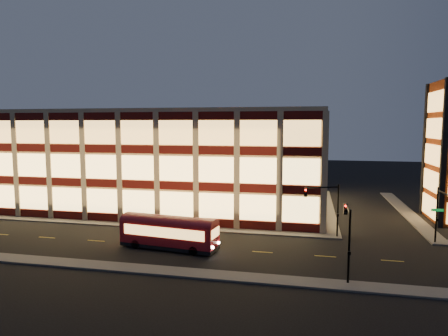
# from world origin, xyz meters

# --- Properties ---
(ground) EXTENTS (200.00, 200.00, 0.00)m
(ground) POSITION_xyz_m (0.00, 0.00, 0.00)
(ground) COLOR black
(ground) RESTS_ON ground
(sidewalk_office_south) EXTENTS (54.00, 2.00, 0.15)m
(sidewalk_office_south) POSITION_xyz_m (-3.00, 1.00, 0.07)
(sidewalk_office_south) COLOR #514F4C
(sidewalk_office_south) RESTS_ON ground
(sidewalk_office_east) EXTENTS (2.00, 30.00, 0.15)m
(sidewalk_office_east) POSITION_xyz_m (23.00, 17.00, 0.07)
(sidewalk_office_east) COLOR #514F4C
(sidewalk_office_east) RESTS_ON ground
(sidewalk_tower_west) EXTENTS (2.00, 30.00, 0.15)m
(sidewalk_tower_west) POSITION_xyz_m (34.00, 17.00, 0.07)
(sidewalk_tower_west) COLOR #514F4C
(sidewalk_tower_west) RESTS_ON ground
(sidewalk_near) EXTENTS (100.00, 2.00, 0.15)m
(sidewalk_near) POSITION_xyz_m (0.00, -13.00, 0.07)
(sidewalk_near) COLOR #514F4C
(sidewalk_near) RESTS_ON ground
(office_building) EXTENTS (50.45, 30.45, 14.50)m
(office_building) POSITION_xyz_m (-2.91, 16.91, 7.25)
(office_building) COLOR tan
(office_building) RESTS_ON ground
(traffic_signal_far) EXTENTS (3.79, 1.87, 6.00)m
(traffic_signal_far) POSITION_xyz_m (22.21, 0.24, 4.11)
(traffic_signal_far) COLOR black
(traffic_signal_far) RESTS_ON ground
(traffic_signal_right) EXTENTS (1.20, 4.37, 6.00)m
(traffic_signal_right) POSITION_xyz_m (33.50, -0.62, 4.10)
(traffic_signal_right) COLOR black
(traffic_signal_right) RESTS_ON ground
(traffic_signal_near) EXTENTS (0.32, 4.45, 6.00)m
(traffic_signal_near) POSITION_xyz_m (23.50, -11.03, 4.13)
(traffic_signal_near) COLOR black
(traffic_signal_near) RESTS_ON ground
(trolley_bus) EXTENTS (10.23, 3.80, 3.38)m
(trolley_bus) POSITION_xyz_m (6.64, -6.84, 1.87)
(trolley_bus) COLOR maroon
(trolley_bus) RESTS_ON ground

